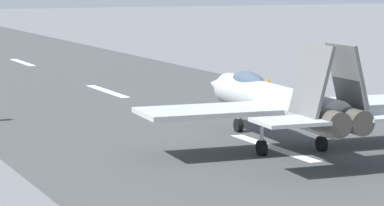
% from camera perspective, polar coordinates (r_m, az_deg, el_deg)
% --- Properties ---
extents(ground_plane, '(400.00, 400.00, 0.00)m').
position_cam_1_polar(ground_plane, '(45.65, 5.39, -2.90)').
color(ground_plane, slate).
extents(runway_strip, '(240.00, 26.00, 0.02)m').
position_cam_1_polar(runway_strip, '(45.63, 5.40, -2.89)').
color(runway_strip, '#3F4142').
rests_on(runway_strip, ground).
extents(fighter_jet, '(16.85, 14.76, 5.54)m').
position_cam_1_polar(fighter_jet, '(45.88, 5.30, 0.12)').
color(fighter_jet, '#A7ADAC').
rests_on(fighter_jet, ground).
extents(marker_cone_far, '(0.44, 0.44, 0.55)m').
position_cam_1_polar(marker_cone_far, '(73.37, 4.71, 1.39)').
color(marker_cone_far, orange).
rests_on(marker_cone_far, ground).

